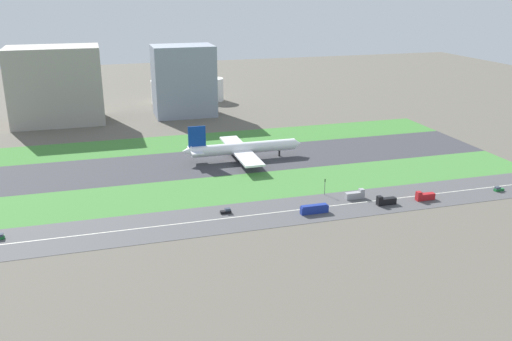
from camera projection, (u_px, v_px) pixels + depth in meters
The scene contains 18 objects.
ground_plane at pixel (231, 160), 288.49m from camera, with size 800.00×800.00×0.00m, color #5B564C.
runway at pixel (231, 160), 288.47m from camera, with size 280.00×46.00×0.10m, color #38383D.
grass_median_north at pixel (215, 140), 325.72m from camera, with size 280.00×36.00×0.10m, color #3D7A33.
grass_median_south at pixel (253, 186), 251.23m from camera, with size 280.00×36.00×0.10m, color #427F38.
highway at pixel (275, 213), 222.16m from camera, with size 280.00×28.00×0.10m, color #4C4C4F.
highway_centerline at pixel (275, 213), 222.14m from camera, with size 266.00×0.50×0.01m, color silver.
airliner at pixel (241, 148), 287.97m from camera, with size 65.00×56.00×19.70m.
truck_1 at pixel (425, 196), 234.82m from camera, with size 8.40×2.50×4.00m.
car_2 at pixel (226, 211), 221.32m from camera, with size 4.40×1.80×2.00m.
truck_0 at pixel (386, 201), 229.82m from camera, with size 8.40×2.50×4.00m.
bus_0 at pixel (314, 209), 221.12m from camera, with size 11.60×2.50×3.50m.
car_0 at pixel (499, 189), 245.24m from camera, with size 4.40×1.80×2.00m.
truck_2 at pixel (355, 195), 236.46m from camera, with size 8.40×2.50×4.00m.
traffic_light at pixel (325, 186), 239.96m from camera, with size 0.36×0.50×7.20m.
terminal_building at pixel (56, 85), 359.86m from camera, with size 58.42×35.57×50.31m, color #9E998E.
hangar_building at pixel (184, 81), 382.79m from camera, with size 41.94×29.85×48.67m, color gray.
fuel_tank_west at pixel (167, 92), 426.85m from camera, with size 24.40×24.40×17.88m, color silver.
fuel_tank_centre at pixel (212, 89), 436.45m from camera, with size 18.72×18.72×17.76m, color silver.
Camera 1 is at (-65.28, -267.42, 87.48)m, focal length 38.44 mm.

